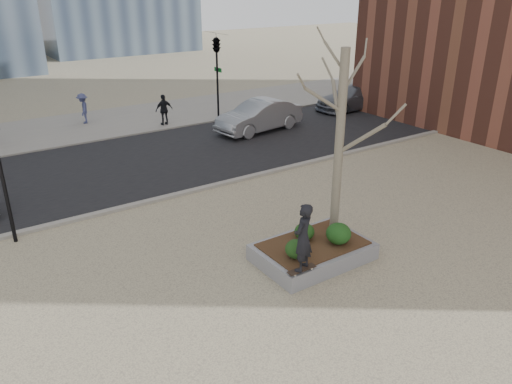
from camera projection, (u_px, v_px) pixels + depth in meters
ground at (283, 270)px, 13.05m from camera, size 120.00×120.00×0.00m
street at (138, 163)px, 20.67m from camera, size 60.00×8.00×0.02m
far_sidewalk at (88, 125)px, 26.01m from camera, size 60.00×6.00×0.02m
planter at (313, 252)px, 13.47m from camera, size 3.00×2.00×0.45m
planter_mulch at (313, 244)px, 13.38m from camera, size 2.70×1.70×0.04m
sycamore_tree at (341, 115)px, 12.82m from camera, size 2.80×2.80×6.60m
shrub_left at (296, 249)px, 12.60m from camera, size 0.57×0.57×0.49m
shrub_middle at (304, 232)px, 13.48m from camera, size 0.55×0.55×0.47m
shrub_right at (339, 234)px, 13.27m from camera, size 0.67×0.67×0.57m
skateboard at (302, 270)px, 12.13m from camera, size 0.78×0.20×0.08m
skateboarder at (303, 238)px, 11.78m from camera, size 0.75×0.65×1.72m
car_silver at (259, 116)px, 24.76m from camera, size 4.79×2.20×1.52m
car_third at (352, 97)px, 29.05m from camera, size 4.70×1.91×1.36m
pedestrian_b at (83, 108)px, 26.08m from camera, size 0.87×1.14×1.57m
pedestrian_c at (164, 110)px, 25.78m from camera, size 0.93×0.39×1.58m
traffic_light_near at (0, 169)px, 13.61m from camera, size 0.60×2.48×4.50m
traffic_light_far at (217, 76)px, 26.65m from camera, size 0.60×2.48×4.50m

